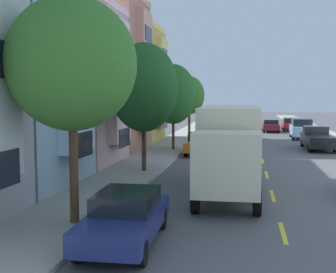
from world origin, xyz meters
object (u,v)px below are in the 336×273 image
parked_suv_champagne (212,127)px  parked_hatchback_orange (199,144)px  street_tree_nearest (72,64)px  street_tree_farthest (189,95)px  street_tree_second (144,88)px  parked_wagon_red (290,124)px  moving_burgundy_sedan (271,125)px  parked_pickup_black (317,139)px  parked_sedan_navy (125,217)px  parked_suv_sky (301,128)px  delivery_box_truck (229,145)px  street_tree_third (173,94)px

parked_suv_champagne → parked_hatchback_orange: 13.07m
street_tree_nearest → street_tree_farthest: street_tree_nearest is taller
parked_hatchback_orange → street_tree_second: bearing=-104.8°
parked_wagon_red → moving_burgundy_sedan: bearing=-130.6°
parked_pickup_black → moving_burgundy_sedan: bearing=98.9°
parked_suv_champagne → parked_hatchback_orange: (0.10, -13.06, -0.23)m
parked_hatchback_orange → parked_pickup_black: bearing=27.5°
parked_suv_champagne → street_tree_nearest: bearing=-93.8°
street_tree_second → parked_wagon_red: size_ratio=1.42×
parked_hatchback_orange → street_tree_farthest: bearing=100.5°
street_tree_nearest → parked_sedan_navy: bearing=-32.7°
street_tree_second → parked_suv_sky: street_tree_second is taller
parked_hatchback_orange → parked_wagon_red: 25.33m
parked_pickup_black → delivery_box_truck: bearing=-110.4°
street_tree_second → parked_pickup_black: street_tree_second is taller
parked_pickup_black → parked_wagon_red: parked_pickup_black is taller
moving_burgundy_sedan → parked_hatchback_orange: bearing=-106.1°
delivery_box_truck → parked_pickup_black: (6.18, 16.63, -1.20)m
moving_burgundy_sedan → street_tree_farthest: bearing=-130.8°
delivery_box_truck → parked_wagon_red: (6.04, 35.99, -1.22)m
street_tree_third → parked_suv_sky: 16.09m
street_tree_second → parked_suv_sky: 24.16m
parked_sedan_navy → parked_hatchback_orange: bearing=89.6°
parked_pickup_black → parked_sedan_navy: bearing=-110.4°
moving_burgundy_sedan → parked_wagon_red: bearing=49.4°
street_tree_second → street_tree_farthest: (0.00, 19.56, -0.38)m
parked_wagon_red → parked_hatchback_orange: bearing=-109.6°
parked_hatchback_orange → moving_burgundy_sedan: bearing=73.9°
delivery_box_truck → parked_sedan_navy: bearing=-110.4°
street_tree_second → street_tree_third: (0.00, 9.78, -0.30)m
street_tree_third → moving_burgundy_sedan: 21.25m
street_tree_nearest → street_tree_second: bearing=90.0°
street_tree_nearest → parked_suv_champagne: 31.24m
street_tree_second → street_tree_nearest: bearing=-90.0°
parked_suv_champagne → street_tree_third: bearing=-100.2°
street_tree_third → moving_burgundy_sedan: (8.20, 19.30, -3.48)m
parked_sedan_navy → moving_burgundy_sedan: bearing=81.2°
delivery_box_truck → parked_suv_sky: size_ratio=1.68×
delivery_box_truck → street_tree_second: bearing=138.5°
street_tree_second → parked_pickup_black: (10.78, 12.56, -3.70)m
parked_pickup_black → street_tree_farthest: bearing=147.0°
parked_sedan_navy → parked_suv_champagne: bearing=89.9°
street_tree_nearest → parked_pickup_black: bearing=64.2°
parked_suv_sky → moving_burgundy_sedan: bearing=107.8°
delivery_box_truck → parked_wagon_red: delivery_box_truck is taller
parked_pickup_black → parked_suv_sky: parked_suv_sky is taller
parked_hatchback_orange → moving_burgundy_sedan: parked_hatchback_orange is taller
street_tree_second → delivery_box_truck: 6.63m
street_tree_third → street_tree_nearest: bearing=-90.0°
street_tree_nearest → parked_hatchback_orange: street_tree_nearest is taller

